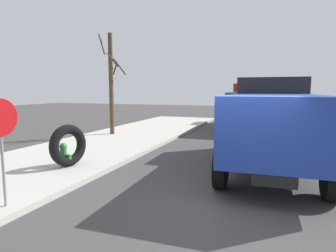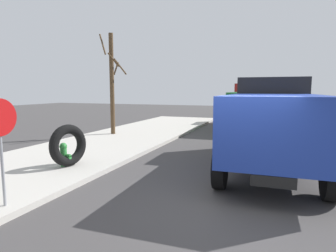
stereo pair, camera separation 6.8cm
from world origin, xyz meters
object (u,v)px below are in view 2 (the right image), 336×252
dump_truck_yellow (276,99)px  stop_sign (1,132)px  dump_truck_blue (272,119)px  dump_truck_green (251,104)px  loose_tire (68,145)px  fire_hydrant (64,154)px  bare_tree (112,82)px

dump_truck_yellow → stop_sign: bearing=169.5°
dump_truck_blue → dump_truck_green: (10.03, 1.43, 0.00)m
loose_tire → dump_truck_blue: dump_truck_blue is taller
fire_hydrant → loose_tire: bearing=-62.2°
dump_truck_green → bare_tree: (-6.33, 6.77, 1.35)m
fire_hydrant → dump_truck_blue: (2.66, -6.07, 1.06)m
dump_truck_blue → dump_truck_yellow: 22.26m
fire_hydrant → dump_truck_blue: dump_truck_blue is taller
fire_hydrant → stop_sign: bearing=-160.8°
dump_truck_yellow → bare_tree: 20.39m
stop_sign → bare_tree: bearing=18.7°
dump_truck_yellow → bare_tree: size_ratio=1.32×
fire_hydrant → loose_tire: size_ratio=0.57×
stop_sign → dump_truck_green: dump_truck_green is taller
stop_sign → dump_truck_yellow: bearing=-10.5°
loose_tire → dump_truck_yellow: dump_truck_yellow is taller
fire_hydrant → dump_truck_blue: bearing=-66.4°
loose_tire → bare_tree: (6.28, 2.25, 2.15)m
fire_hydrant → dump_truck_yellow: size_ratio=0.11×
fire_hydrant → loose_tire: (0.07, -0.13, 0.27)m
loose_tire → dump_truck_green: bearing=-19.7°
dump_truck_green → dump_truck_yellow: bearing=-7.2°
dump_truck_green → dump_truck_yellow: 12.34m
dump_truck_yellow → dump_truck_blue: bearing=179.7°
dump_truck_blue → stop_sign: bearing=137.8°
dump_truck_blue → dump_truck_yellow: same height
stop_sign → dump_truck_green: (15.61, -3.63, -0.08)m
dump_truck_green → dump_truck_yellow: size_ratio=1.00×
loose_tire → dump_truck_yellow: bearing=-13.7°
dump_truck_green → dump_truck_yellow: same height
stop_sign → loose_tire: bearing=16.5°
loose_tire → stop_sign: 3.24m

